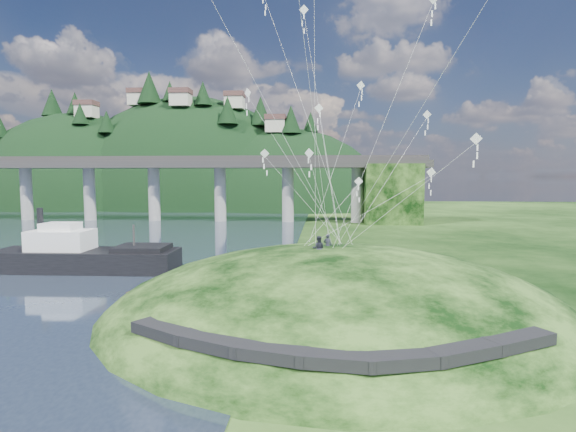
{
  "coord_description": "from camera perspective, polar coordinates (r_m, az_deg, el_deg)",
  "views": [
    {
      "loc": [
        6.87,
        -30.88,
        10.25
      ],
      "look_at": [
        4.0,
        6.0,
        7.0
      ],
      "focal_mm": 28.0,
      "sensor_mm": 36.0,
      "label": 1
    }
  ],
  "objects": [
    {
      "name": "far_ridge",
      "position": [
        162.12,
        -13.72,
        -1.39
      ],
      "size": [
        153.0,
        70.0,
        94.5
      ],
      "color": "black",
      "rests_on": "ground"
    },
    {
      "name": "wooden_dock",
      "position": [
        37.43,
        -11.67,
        -10.35
      ],
      "size": [
        12.58,
        6.07,
        0.9
      ],
      "color": "#312314",
      "rests_on": "ground"
    },
    {
      "name": "grass_hill",
      "position": [
        34.94,
        6.25,
        -14.66
      ],
      "size": [
        36.0,
        32.0,
        13.0
      ],
      "color": "black",
      "rests_on": "ground"
    },
    {
      "name": "kite_swarm",
      "position": [
        36.91,
        6.75,
        18.13
      ],
      "size": [
        19.06,
        17.84,
        18.36
      ],
      "color": "white",
      "rests_on": "ground"
    },
    {
      "name": "work_barge",
      "position": [
        53.76,
        -24.61,
        -4.56
      ],
      "size": [
        19.81,
        5.92,
        6.88
      ],
      "color": "black",
      "rests_on": "ground"
    },
    {
      "name": "ground",
      "position": [
        33.26,
        -7.9,
        -12.98
      ],
      "size": [
        320.0,
        320.0,
        0.0
      ],
      "primitive_type": "plane",
      "color": "black",
      "rests_on": "ground"
    },
    {
      "name": "kite_flyers",
      "position": [
        33.53,
        4.25,
        -2.45
      ],
      "size": [
        1.56,
        2.3,
        1.88
      ],
      "color": "#252632",
      "rests_on": "ground"
    },
    {
      "name": "footpath",
      "position": [
        22.67,
        5.88,
        -16.12
      ],
      "size": [
        22.29,
        5.84,
        0.83
      ],
      "color": "black",
      "rests_on": "ground"
    },
    {
      "name": "bridge",
      "position": [
        106.31,
        -13.87,
        4.58
      ],
      "size": [
        160.0,
        11.0,
        15.0
      ],
      "color": "#2D2B2B",
      "rests_on": "ground"
    }
  ]
}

